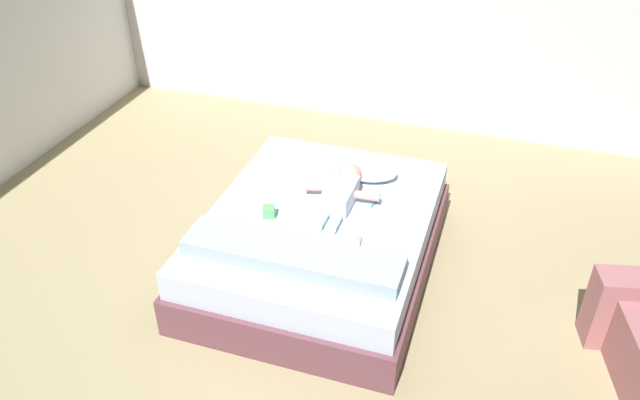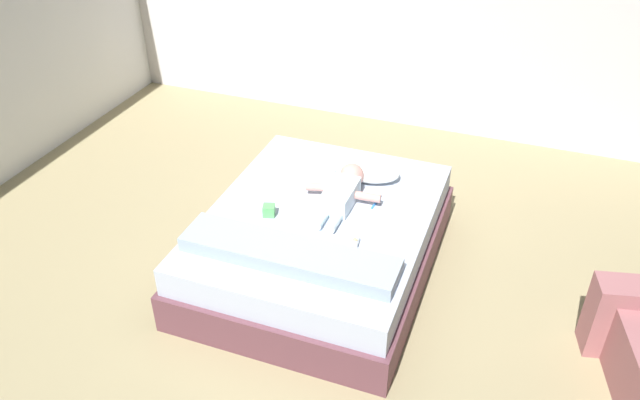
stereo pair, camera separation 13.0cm
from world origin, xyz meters
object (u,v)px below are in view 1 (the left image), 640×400
object	(u,v)px
toothbrush	(376,200)
toy_block	(269,212)
pillow	(363,169)
baby_bottle	(357,242)
bed	(320,241)
baby	(342,191)

from	to	relation	value
toothbrush	toy_block	xyz separation A→B (m)	(-0.62, -0.39, 0.03)
pillow	toy_block	distance (m)	0.81
toothbrush	toy_block	world-z (taller)	toy_block
toy_block	toothbrush	bearing A→B (deg)	32.00
toothbrush	baby_bottle	distance (m)	0.50
bed	toothbrush	bearing A→B (deg)	37.49
bed	toothbrush	distance (m)	0.47
baby	baby_bottle	xyz separation A→B (m)	(0.23, -0.45, -0.04)
pillow	toothbrush	distance (m)	0.34
baby	toy_block	bearing A→B (deg)	-139.24
baby_bottle	pillow	bearing A→B (deg)	102.45
bed	baby_bottle	world-z (taller)	baby_bottle
bed	toothbrush	world-z (taller)	toothbrush
toothbrush	baby	bearing A→B (deg)	-168.25
baby	toy_block	world-z (taller)	baby
bed	pillow	bearing A→B (deg)	74.42
baby_bottle	toy_block	bearing A→B (deg)	169.85
baby	toothbrush	distance (m)	0.24
toothbrush	baby_bottle	size ratio (longest dim) A/B	1.54
pillow	toy_block	bearing A→B (deg)	-123.66
pillow	baby_bottle	xyz separation A→B (m)	(0.17, -0.79, -0.03)
baby_bottle	baby	bearing A→B (deg)	117.03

